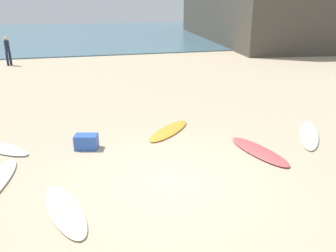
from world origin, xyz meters
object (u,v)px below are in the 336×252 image
Objects in this scene: surfboard_3 at (259,151)px; beachgoer_mid at (7,50)px; surfboard_2 at (309,135)px; surfboard_5 at (0,148)px; surfboard_1 at (65,210)px; surfboard_0 at (169,131)px; beach_cooler at (86,142)px.

beachgoer_mid is (-7.98, 15.77, 0.91)m from surfboard_3.
surfboard_5 is at bearing -153.69° from surfboard_2.
beachgoer_mid reaches higher than surfboard_3.
surfboard_3 is at bearing 1.63° from surfboard_1.
surfboard_0 is 4.62m from surfboard_5.
beachgoer_mid is (-6.19, 13.67, 0.92)m from surfboard_0.
surfboard_1 is at bearing -101.28° from beach_cooler.
surfboard_3 is 1.21× the size of beachgoer_mid.
surfboard_2 is 2.10m from surfboard_3.
surfboard_2 is at bearing -95.60° from beachgoer_mid.
beach_cooler is (-2.43, -0.62, 0.16)m from surfboard_0.
surfboard_1 reaches higher than surfboard_0.
beach_cooler is (0.57, 2.86, 0.15)m from surfboard_1.
beachgoer_mid is at bearing 158.49° from surfboard_0.
surfboard_5 is at bearing 165.44° from beach_cooler.
beach_cooler reaches higher than surfboard_3.
surfboard_1 is 0.98× the size of surfboard_3.
surfboard_2 is at bearing 2.23° from surfboard_1.
surfboard_3 is at bearing -5.34° from surfboard_0.
surfboard_3 reaches higher than surfboard_0.
surfboard_0 is at bearing 14.26° from beach_cooler.
surfboard_5 is at bearing -135.24° from surfboard_0.
beach_cooler is at bearing -151.84° from surfboard_2.
beachgoer_mid is (-3.18, 17.15, 0.92)m from surfboard_1.
surfboard_3 reaches higher than surfboard_2.
surfboard_0 is 1.01× the size of surfboard_1.
surfboard_0 is 1.03× the size of surfboard_5.
surfboard_2 is 1.43× the size of beachgoer_mid.
surfboard_2 is 4.18× the size of beach_cooler.
beachgoer_mid is (-1.56, 13.72, 0.92)m from surfboard_5.
surfboard_5 is 3.39× the size of beach_cooler.
surfboard_5 is (-4.62, -0.05, 0.00)m from surfboard_0.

